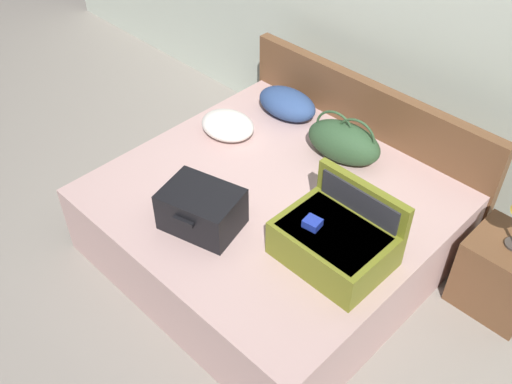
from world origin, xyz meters
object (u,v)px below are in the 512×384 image
object	(u,v)px
pillow_near_headboard	(228,125)
nightstand	(502,274)
duffel_bag	(344,142)
pillow_center_head	(287,104)
bed	(271,223)
hard_case_large	(336,240)
hard_case_medium	(202,209)

from	to	relation	value
pillow_near_headboard	nightstand	size ratio (longest dim) A/B	0.78
duffel_bag	pillow_center_head	xyz separation A→B (m)	(-0.59, 0.11, -0.04)
bed	hard_case_large	size ratio (longest dim) A/B	3.31
hard_case_large	hard_case_medium	distance (m)	0.76
hard_case_medium	duffel_bag	size ratio (longest dim) A/B	0.92
hard_case_large	hard_case_medium	size ratio (longest dim) A/B	1.17
hard_case_large	nightstand	xyz separation A→B (m)	(0.65, 0.79, -0.40)
bed	pillow_center_head	size ratio (longest dim) A/B	4.25
hard_case_large	pillow_near_headboard	size ratio (longest dim) A/B	1.52
hard_case_medium	pillow_center_head	size ratio (longest dim) A/B	1.09
duffel_bag	pillow_center_head	size ratio (longest dim) A/B	1.18
bed	duffel_bag	world-z (taller)	duffel_bag
hard_case_large	pillow_center_head	distance (m)	1.36
hard_case_medium	pillow_near_headboard	xyz separation A→B (m)	(-0.53, 0.70, -0.05)
hard_case_medium	duffel_bag	bearing A→B (deg)	64.47
pillow_center_head	hard_case_large	bearing A→B (deg)	-37.06
bed	nightstand	size ratio (longest dim) A/B	3.94
hard_case_large	pillow_near_headboard	xyz separation A→B (m)	(-1.22, 0.37, -0.06)
nightstand	hard_case_large	bearing A→B (deg)	-129.59
duffel_bag	pillow_near_headboard	world-z (taller)	duffel_bag
hard_case_medium	hard_case_large	bearing A→B (deg)	10.29
hard_case_large	pillow_near_headboard	world-z (taller)	hard_case_large
pillow_near_headboard	nightstand	distance (m)	1.94
bed	hard_case_medium	size ratio (longest dim) A/B	3.89
bed	duffel_bag	size ratio (longest dim) A/B	3.59
pillow_near_headboard	pillow_center_head	size ratio (longest dim) A/B	0.84
pillow_near_headboard	nightstand	world-z (taller)	pillow_near_headboard
bed	pillow_center_head	distance (m)	0.91
bed	pillow_near_headboard	xyz separation A→B (m)	(-0.63, 0.23, 0.33)
bed	pillow_near_headboard	bearing A→B (deg)	159.74
bed	hard_case_large	bearing A→B (deg)	-13.25
nightstand	pillow_center_head	bearing A→B (deg)	178.87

